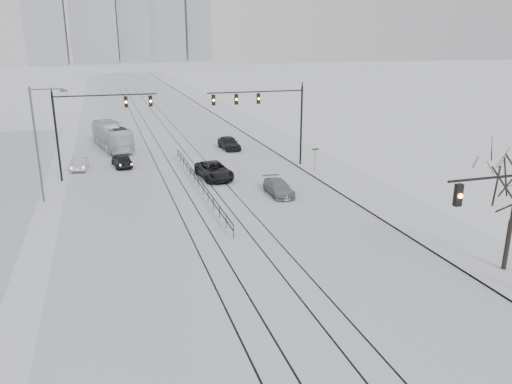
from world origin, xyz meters
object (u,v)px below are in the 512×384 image
sedan_sb_outer (80,163)px  box_truck (112,136)px  sedan_sb_inner (122,160)px  sedan_nb_front (214,171)px  sedan_nb_far (229,143)px  sedan_nb_right (279,188)px

sedan_sb_outer → box_truck: size_ratio=0.36×
sedan_sb_inner → sedan_sb_outer: sedan_sb_inner is taller
sedan_sb_outer → sedan_nb_front: sedan_nb_front is taller
sedan_sb_outer → sedan_sb_inner: bearing=-176.2°
sedan_nb_front → box_truck: 18.57m
sedan_nb_front → sedan_nb_far: sedan_nb_far is taller
sedan_sb_outer → box_truck: (3.41, 9.33, 0.84)m
box_truck → sedan_sb_outer: bearing=58.6°
sedan_sb_outer → box_truck: box_truck is taller
sedan_nb_front → box_truck: size_ratio=0.51×
sedan_sb_outer → sedan_nb_front: 13.96m
sedan_sb_outer → box_truck: 9.97m
sedan_sb_inner → sedan_nb_far: size_ratio=0.92×
sedan_sb_outer → sedan_nb_far: (16.46, 4.87, 0.13)m
sedan_sb_inner → sedan_sb_outer: size_ratio=1.07×
sedan_sb_inner → box_truck: bearing=-94.0°
sedan_nb_right → sedan_nb_far: (0.47, 18.57, 0.14)m
sedan_nb_far → box_truck: size_ratio=0.42×
sedan_nb_far → box_truck: bearing=156.3°
sedan_nb_front → sedan_nb_far: (4.46, 12.00, 0.00)m
sedan_nb_right → box_truck: (-12.58, 23.03, 0.85)m
sedan_nb_far → sedan_nb_right: bearing=-96.3°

